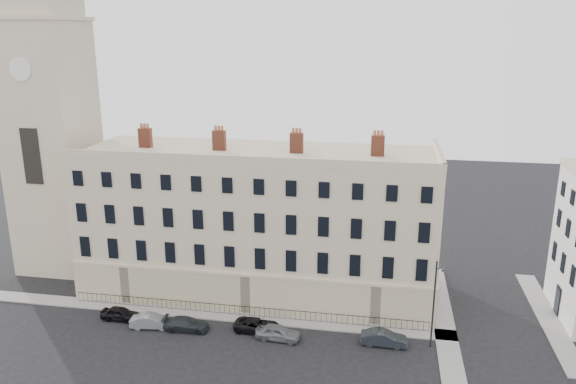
{
  "coord_description": "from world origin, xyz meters",
  "views": [
    {
      "loc": [
        6.78,
        -42.26,
        26.76
      ],
      "look_at": [
        -2.51,
        10.0,
        11.46
      ],
      "focal_mm": 35.0,
      "sensor_mm": 36.0,
      "label": 1
    }
  ],
  "objects_px": {
    "car_a": "(120,314)",
    "car_e": "(278,332)",
    "car_c": "(186,324)",
    "car_d": "(258,326)",
    "car_b": "(152,321)",
    "streetlamp": "(434,301)",
    "car_f": "(384,338)"
  },
  "relations": [
    {
      "from": "car_a",
      "to": "streetlamp",
      "type": "xyz_separation_m",
      "value": [
        29.06,
        0.18,
        3.85
      ]
    },
    {
      "from": "car_e",
      "to": "streetlamp",
      "type": "relative_size",
      "value": 0.5
    },
    {
      "from": "car_d",
      "to": "streetlamp",
      "type": "bearing_deg",
      "value": -85.87
    },
    {
      "from": "streetlamp",
      "to": "car_d",
      "type": "bearing_deg",
      "value": -163.9
    },
    {
      "from": "car_b",
      "to": "car_c",
      "type": "xyz_separation_m",
      "value": [
        3.33,
        0.13,
        -0.04
      ]
    },
    {
      "from": "car_a",
      "to": "streetlamp",
      "type": "bearing_deg",
      "value": -88.9
    },
    {
      "from": "car_e",
      "to": "streetlamp",
      "type": "xyz_separation_m",
      "value": [
        13.46,
        1.04,
        3.81
      ]
    },
    {
      "from": "car_c",
      "to": "car_f",
      "type": "height_order",
      "value": "car_f"
    },
    {
      "from": "car_c",
      "to": "streetlamp",
      "type": "relative_size",
      "value": 0.52
    },
    {
      "from": "car_a",
      "to": "car_e",
      "type": "height_order",
      "value": "car_e"
    },
    {
      "from": "car_a",
      "to": "car_d",
      "type": "height_order",
      "value": "car_a"
    },
    {
      "from": "car_b",
      "to": "car_f",
      "type": "xyz_separation_m",
      "value": [
        21.42,
        0.7,
        0.02
      ]
    },
    {
      "from": "car_b",
      "to": "streetlamp",
      "type": "height_order",
      "value": "streetlamp"
    },
    {
      "from": "car_a",
      "to": "car_e",
      "type": "relative_size",
      "value": 0.93
    },
    {
      "from": "car_e",
      "to": "car_b",
      "type": "bearing_deg",
      "value": 93.32
    },
    {
      "from": "car_b",
      "to": "car_d",
      "type": "distance_m",
      "value": 9.96
    },
    {
      "from": "car_a",
      "to": "car_e",
      "type": "distance_m",
      "value": 15.62
    },
    {
      "from": "car_e",
      "to": "car_d",
      "type": "bearing_deg",
      "value": 68.04
    },
    {
      "from": "car_b",
      "to": "car_e",
      "type": "relative_size",
      "value": 0.98
    },
    {
      "from": "car_c",
      "to": "car_a",
      "type": "bearing_deg",
      "value": 80.92
    },
    {
      "from": "car_f",
      "to": "car_e",
      "type": "bearing_deg",
      "value": 94.91
    },
    {
      "from": "car_d",
      "to": "car_e",
      "type": "distance_m",
      "value": 2.36
    },
    {
      "from": "car_d",
      "to": "car_e",
      "type": "height_order",
      "value": "car_e"
    },
    {
      "from": "car_c",
      "to": "car_d",
      "type": "xyz_separation_m",
      "value": [
        6.58,
        0.88,
        -0.01
      ]
    },
    {
      "from": "car_b",
      "to": "car_f",
      "type": "relative_size",
      "value": 0.97
    },
    {
      "from": "car_b",
      "to": "streetlamp",
      "type": "relative_size",
      "value": 0.49
    },
    {
      "from": "car_a",
      "to": "car_b",
      "type": "distance_m",
      "value": 3.66
    },
    {
      "from": "car_d",
      "to": "car_c",
      "type": "bearing_deg",
      "value": 101.64
    },
    {
      "from": "car_b",
      "to": "streetlamp",
      "type": "bearing_deg",
      "value": -95.73
    },
    {
      "from": "car_b",
      "to": "car_d",
      "type": "height_order",
      "value": "car_b"
    },
    {
      "from": "car_c",
      "to": "car_d",
      "type": "relative_size",
      "value": 0.97
    },
    {
      "from": "car_b",
      "to": "car_d",
      "type": "bearing_deg",
      "value": -92.25
    }
  ]
}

